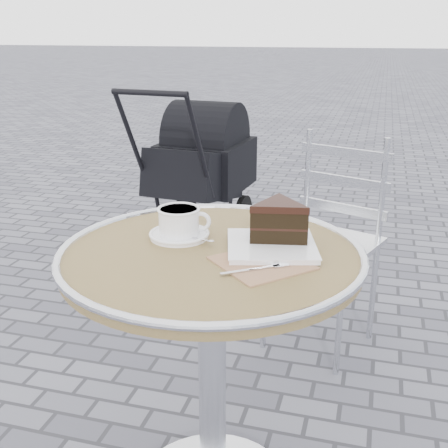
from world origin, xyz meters
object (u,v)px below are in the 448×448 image
(baby_stroller, at_px, (199,174))
(cafe_table, at_px, (212,314))
(cappuccino_set, at_px, (180,224))
(cake_plate_set, at_px, (277,227))
(bistro_chair, at_px, (334,217))

(baby_stroller, bearing_deg, cafe_table, -65.62)
(cafe_table, xyz_separation_m, cappuccino_set, (-0.10, 0.07, 0.20))
(cappuccino_set, relative_size, cake_plate_set, 0.49)
(bistro_chair, xyz_separation_m, baby_stroller, (-0.84, 0.86, -0.09))
(bistro_chair, bearing_deg, baby_stroller, 154.41)
(cappuccino_set, bearing_deg, baby_stroller, 93.22)
(cappuccino_set, height_order, cake_plate_set, cake_plate_set)
(cafe_table, relative_size, cappuccino_set, 4.40)
(cake_plate_set, bearing_deg, cafe_table, -168.81)
(cafe_table, bearing_deg, baby_stroller, 108.91)
(cappuccino_set, xyz_separation_m, baby_stroller, (-0.53, 1.77, -0.33))
(cake_plate_set, distance_m, bistro_chair, 0.94)
(cappuccino_set, xyz_separation_m, cake_plate_set, (0.24, 0.00, 0.02))
(cake_plate_set, relative_size, baby_stroller, 0.36)
(cake_plate_set, relative_size, bistro_chair, 0.41)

